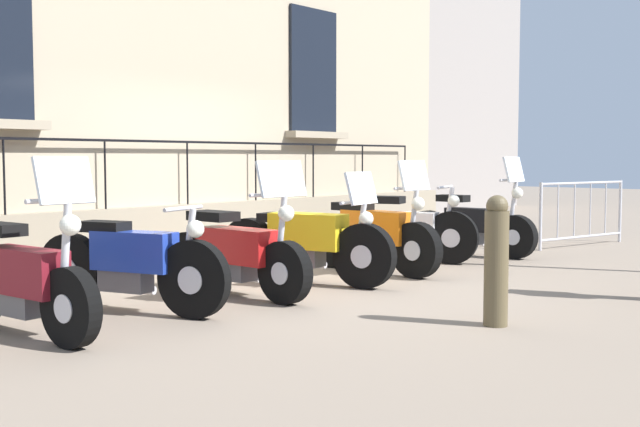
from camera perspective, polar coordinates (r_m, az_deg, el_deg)
name	(u,v)px	position (r m, az deg, el deg)	size (l,w,h in m)	color
ground_plane	(298,281)	(9.14, -1.63, -4.91)	(60.00, 60.00, 0.00)	gray
motorcycle_maroon	(23,282)	(6.69, -20.67, -4.66)	(1.91, 0.57, 1.44)	black
motorcycle_blue	(131,265)	(7.45, -13.50, -3.65)	(2.04, 0.80, 1.00)	black
motorcycle_red	(236,253)	(8.15, -6.07, -2.88)	(2.06, 0.73, 1.40)	black
motorcycle_yellow	(306,242)	(8.93, -1.01, -2.11)	(2.23, 0.77, 1.27)	black
motorcycle_orange	(374,237)	(9.77, 3.91, -1.68)	(2.03, 0.59, 1.39)	black
motorcycle_white	(407,230)	(10.84, 6.30, -1.20)	(1.94, 0.86, 1.05)	black
motorcycle_black	(472,227)	(11.73, 10.91, -0.94)	(2.07, 0.58, 1.44)	black
crowd_barrier	(582,211)	(13.38, 18.45, 0.16)	(0.53, 2.11, 1.05)	#B7B7BF
bollard	(496,260)	(6.82, 12.64, -3.32)	(0.21, 0.21, 1.11)	brown
distant_building	(409,99)	(22.79, 6.45, 8.27)	(3.90, 5.84, 6.22)	gray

